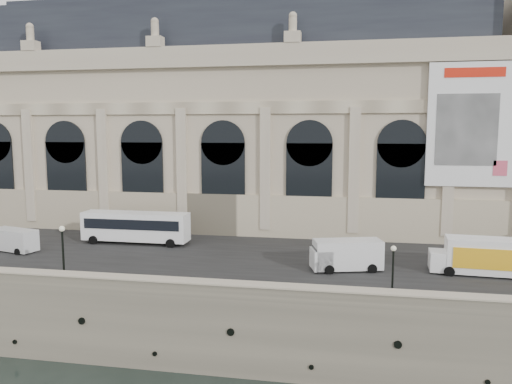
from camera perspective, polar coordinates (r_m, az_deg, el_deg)
ground at (r=40.46m, az=-5.80°, el=-20.13°), size 260.00×260.00×0.00m
quay at (r=71.93m, az=1.98°, el=-5.32°), size 160.00×70.00×6.00m
street at (r=51.11m, az=-1.48°, el=-7.00°), size 160.00×24.00×0.06m
parapet at (r=38.44m, az=-5.68°, el=-10.92°), size 160.00×1.40×1.21m
museum at (r=67.34m, az=-3.57°, el=8.16°), size 69.00×18.70×29.10m
bus_left at (r=56.49m, az=-13.61°, el=-3.83°), size 11.88×2.77×3.50m
van_b at (r=57.55m, az=-26.11°, el=-4.94°), size 5.58×3.25×2.34m
van_c at (r=45.44m, az=9.94°, el=-7.11°), size 6.60×3.92×2.76m
box_truck at (r=47.57m, az=24.30°, el=-6.74°), size 8.15×3.31×3.22m
lamp_left at (r=44.45m, az=-21.18°, el=-6.60°), size 0.48×0.48×4.67m
lamp_right at (r=38.88m, az=15.36°, el=-8.82°), size 0.41×0.41×4.00m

